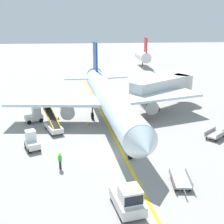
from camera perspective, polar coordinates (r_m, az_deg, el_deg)
ground_plane at (r=31.85m, az=-0.37°, el=-8.30°), size 300.00×300.00×0.00m
taxi_line_yellow at (r=36.48m, az=0.37°, el=-4.79°), size 7.24×79.72×0.01m
airliner at (r=40.81m, az=-0.59°, el=2.73°), size 28.50×35.34×10.10m
jet_bridge at (r=48.91m, az=10.65°, el=5.10°), size 11.95×9.35×4.85m
pushback_tug at (r=23.04m, az=3.16°, el=-16.59°), size 2.51×3.88×2.20m
baggage_tug_near_wing at (r=34.04m, az=-15.37°, el=-5.49°), size 2.13×2.72×2.10m
baggage_tug_by_cargo_door at (r=42.61m, az=-14.81°, el=-0.71°), size 2.71×2.12×2.10m
belt_loader_forward_hold at (r=38.63m, az=-11.34°, el=-2.61°), size 2.94×5.12×2.59m
baggage_cart_loaded at (r=27.07m, az=13.16°, el=-12.72°), size 1.90×3.83×0.94m
baggage_cart_empty_trailing at (r=38.08m, az=19.54°, el=-4.12°), size 3.43×2.99×0.94m
ground_crew_marshaller at (r=29.11m, az=-10.10°, el=-9.23°), size 0.36×0.24×1.70m
safety_cone_nose_left at (r=43.18m, az=-10.42°, el=-1.15°), size 0.36×0.36×0.44m
safety_cone_nose_right at (r=40.29m, az=-4.44°, el=-2.29°), size 0.36×0.36×0.44m
distant_aircraft_far_left at (r=90.96m, az=6.05°, el=10.84°), size 3.00×10.10×8.80m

